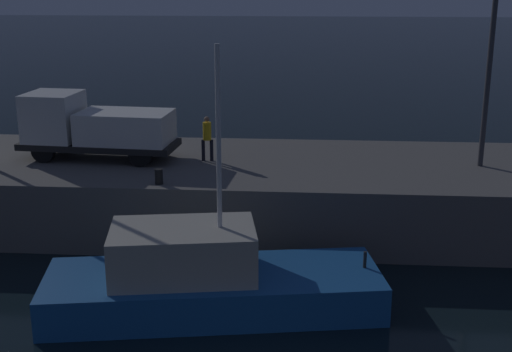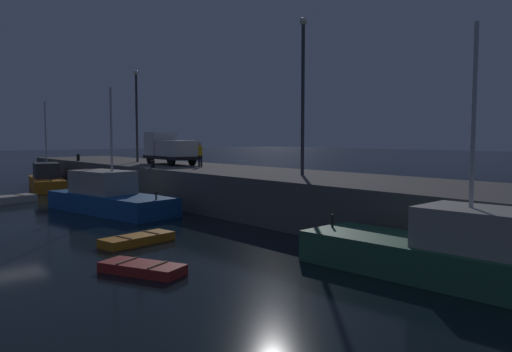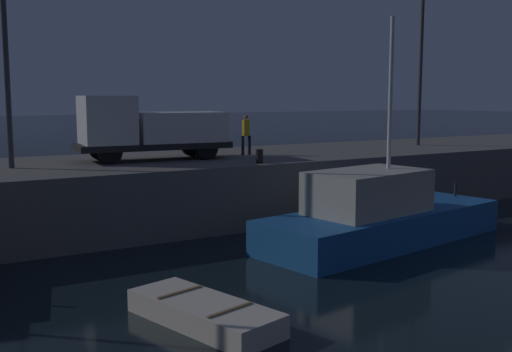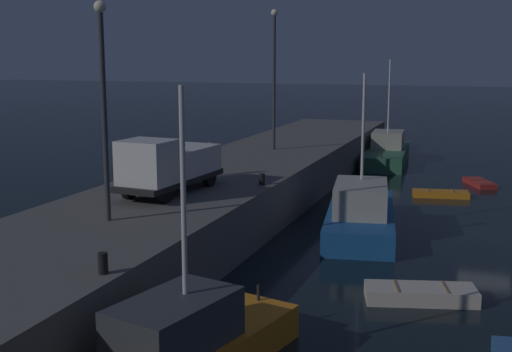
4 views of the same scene
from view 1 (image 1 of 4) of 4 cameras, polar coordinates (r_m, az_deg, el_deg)
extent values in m
cube|color=#5B5956|center=(26.89, 2.34, -1.38)|extent=(56.88, 7.72, 2.49)
cube|color=#195193|center=(20.30, -3.54, -9.52)|extent=(10.08, 4.69, 1.14)
cube|color=#ADA899|center=(19.77, -6.07, -6.24)|extent=(4.43, 3.08, 1.42)
cylinder|color=silver|center=(18.78, -3.14, 3.12)|extent=(0.14, 0.14, 5.13)
cylinder|color=#262626|center=(20.53, 9.04, -6.88)|extent=(0.10, 0.10, 0.50)
cylinder|color=#38383D|center=(26.59, 18.91, 9.67)|extent=(0.20, 0.20, 8.49)
cylinder|color=black|center=(27.61, -17.26, 2.01)|extent=(0.92, 0.35, 0.90)
cylinder|color=black|center=(29.17, -15.76, 2.86)|extent=(0.92, 0.35, 0.90)
cylinder|color=black|center=(26.15, -9.59, 1.75)|extent=(0.92, 0.35, 0.90)
cylinder|color=black|center=(27.79, -8.45, 2.66)|extent=(0.92, 0.35, 0.90)
cube|color=black|center=(27.59, -12.86, 2.59)|extent=(6.21, 2.59, 0.25)
cube|color=silver|center=(28.09, -16.46, 4.78)|extent=(2.10, 2.26, 1.86)
cube|color=silver|center=(27.05, -10.80, 4.02)|extent=(3.67, 2.39, 1.20)
cylinder|color=black|center=(26.63, -3.71, 2.13)|extent=(0.14, 0.14, 0.84)
cylinder|color=black|center=(26.69, -4.40, 2.15)|extent=(0.14, 0.14, 0.84)
cylinder|color=yellow|center=(26.48, -4.09, 3.74)|extent=(0.33, 0.33, 0.69)
sphere|color=#8C664C|center=(26.38, -4.11, 4.73)|extent=(0.20, 0.20, 0.20)
cylinder|color=black|center=(23.87, -8.08, -0.04)|extent=(0.28, 0.28, 0.54)
camera|label=2|loc=(28.03, 81.76, -7.68)|focal=35.74mm
camera|label=3|loc=(17.67, -73.90, -10.24)|focal=42.77mm
camera|label=4|loc=(36.39, -66.65, 5.23)|focal=46.78mm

